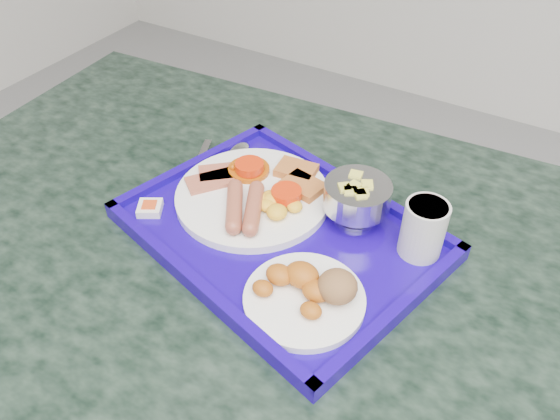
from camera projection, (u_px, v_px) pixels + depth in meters
name	position (u px, v px, depth m)	size (l,w,h in m)	color
table	(260.00, 324.00, 0.96)	(1.30, 0.91, 0.78)	gray
tray	(280.00, 233.00, 0.83)	(0.52, 0.44, 0.03)	#180391
main_plate	(256.00, 194.00, 0.87)	(0.25, 0.25, 0.04)	white
bread_plate	(309.00, 292.00, 0.71)	(0.16, 0.16, 0.05)	white
fruit_bowl	(357.00, 196.00, 0.81)	(0.10, 0.10, 0.07)	#B8B8BB
juice_cup	(424.00, 228.00, 0.76)	(0.06, 0.06, 0.09)	silver
spoon	(229.00, 155.00, 0.96)	(0.06, 0.19, 0.01)	#B8B8BB
knife	(196.00, 170.00, 0.93)	(0.01, 0.18, 0.00)	#B8B8BB
jam_packet	(150.00, 208.00, 0.85)	(0.05, 0.05, 0.01)	white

